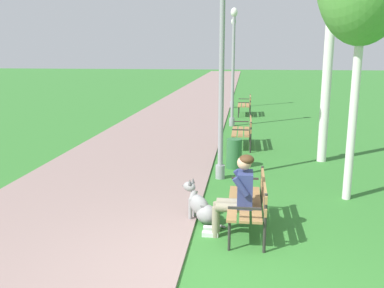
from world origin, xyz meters
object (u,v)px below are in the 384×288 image
at_px(park_bench_far, 246,103).
at_px(lamp_post_far, 233,62).
at_px(lamp_post_near, 222,74).
at_px(litter_bin, 234,153).
at_px(park_bench_mid, 244,130).
at_px(person_seated_on_near_bench, 237,192).
at_px(lamp_post_mid, 233,66).
at_px(dog_grey, 201,207).
at_px(park_bench_near, 251,199).

distance_m(park_bench_far, lamp_post_far, 3.03).
bearing_deg(lamp_post_far, lamp_post_near, -89.30).
bearing_deg(lamp_post_near, litter_bin, 72.92).
bearing_deg(lamp_post_near, park_bench_mid, 81.16).
bearing_deg(person_seated_on_near_bench, lamp_post_mid, 92.38).
xyz_separation_m(park_bench_far, dog_grey, (-0.68, -11.81, -0.25)).
bearing_deg(person_seated_on_near_bench, lamp_post_far, 92.22).
height_order(park_bench_mid, lamp_post_near, lamp_post_near).
xyz_separation_m(park_bench_mid, park_bench_far, (0.04, 6.22, 0.00)).
bearing_deg(park_bench_mid, person_seated_on_near_bench, -90.64).
distance_m(park_bench_far, lamp_post_mid, 3.27).
distance_m(park_bench_near, lamp_post_mid, 9.44).
relative_size(park_bench_near, lamp_post_mid, 0.36).
height_order(dog_grey, lamp_post_far, lamp_post_far).
height_order(lamp_post_mid, lamp_post_far, lamp_post_far).
relative_size(lamp_post_mid, lamp_post_far, 0.99).
height_order(park_bench_near, lamp_post_far, lamp_post_far).
relative_size(person_seated_on_near_bench, lamp_post_far, 0.30).
height_order(person_seated_on_near_bench, lamp_post_near, lamp_post_near).
relative_size(park_bench_mid, lamp_post_far, 0.35).
relative_size(dog_grey, lamp_post_near, 0.18).
bearing_deg(lamp_post_far, park_bench_mid, -85.80).
distance_m(person_seated_on_near_bench, lamp_post_near, 3.28).
distance_m(park_bench_mid, park_bench_far, 6.22).
bearing_deg(lamp_post_mid, park_bench_mid, -82.40).
bearing_deg(park_bench_mid, lamp_post_far, 94.20).
bearing_deg(park_bench_near, lamp_post_near, 103.30).
distance_m(dog_grey, lamp_post_near, 3.15).
bearing_deg(litter_bin, lamp_post_mid, 92.43).
relative_size(lamp_post_near, lamp_post_far, 1.03).
relative_size(park_bench_far, lamp_post_far, 0.35).
bearing_deg(litter_bin, dog_grey, -97.31).
height_order(park_bench_near, park_bench_far, same).
bearing_deg(park_bench_near, lamp_post_far, 93.07).
xyz_separation_m(person_seated_on_near_bench, lamp_post_far, (-0.57, 14.65, 1.51)).
bearing_deg(lamp_post_near, dog_grey, -93.60).
bearing_deg(park_bench_far, lamp_post_near, -93.24).
xyz_separation_m(park_bench_near, litter_bin, (-0.36, 3.56, -0.16)).
height_order(park_bench_near, lamp_post_mid, lamp_post_mid).
xyz_separation_m(park_bench_near, park_bench_mid, (-0.14, 5.83, 0.00)).
distance_m(park_bench_far, person_seated_on_near_bench, 12.22).
height_order(park_bench_far, person_seated_on_near_bench, person_seated_on_near_bench).
bearing_deg(person_seated_on_near_bench, dog_grey, 144.42).
distance_m(park_bench_far, dog_grey, 11.83).
height_order(park_bench_near, litter_bin, park_bench_near).
bearing_deg(person_seated_on_near_bench, park_bench_mid, 89.36).
bearing_deg(lamp_post_mid, dog_grey, -91.16).
distance_m(park_bench_mid, lamp_post_far, 8.83).
bearing_deg(park_bench_near, lamp_post_mid, 93.71).
bearing_deg(litter_bin, park_bench_far, 88.26).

